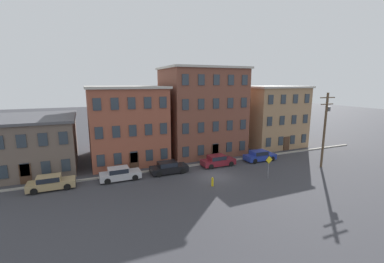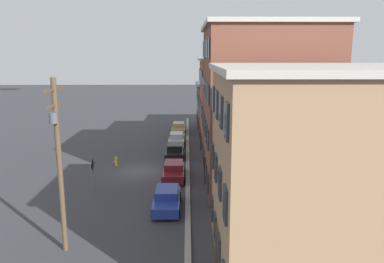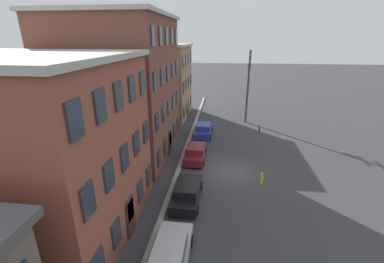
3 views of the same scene
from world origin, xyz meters
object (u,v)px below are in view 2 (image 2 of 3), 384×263
car_silver (177,139)px  caution_sign (93,170)px  car_blue (167,198)px  car_maroon (174,170)px  car_black (175,151)px  car_tan (179,128)px  utility_pole (59,157)px  fire_hydrant (116,161)px

car_silver → caution_sign: size_ratio=1.65×
car_blue → car_maroon: bearing=177.8°
car_black → car_maroon: 6.71m
car_tan → utility_pole: 32.00m
car_silver → utility_pole: size_ratio=0.47×
car_silver → utility_pole: bearing=-12.6°
caution_sign → car_tan: bearing=164.5°
fire_hydrant → car_tan: bearing=159.8°
car_tan → fire_hydrant: (15.42, -5.66, -0.27)m
car_silver → fire_hydrant: 10.30m
car_blue → utility_pole: size_ratio=0.47×
car_tan → car_blue: same height
car_black → utility_pole: 20.08m
caution_sign → fire_hydrant: caution_sign is taller
car_silver → car_maroon: 12.34m
utility_pole → car_tan: bearing=169.9°
car_blue → car_silver: bearing=179.5°
car_silver → utility_pole: 25.44m
utility_pole → car_black: bearing=164.0°
car_maroon → utility_pole: 14.05m
fire_hydrant → utility_pole: bearing=0.5°
car_maroon → fire_hydrant: bearing=-123.0°
car_silver → car_blue: same height
car_maroon → car_blue: 6.44m
car_silver → car_black: (5.63, -0.05, 0.00)m
car_black → car_blue: (13.15, -0.11, 0.00)m
car_tan → utility_pole: bearing=-10.1°
fire_hydrant → car_black: bearing=118.7°
utility_pole → car_silver: bearing=167.4°
utility_pole → caution_sign: bearing=-176.1°
caution_sign → fire_hydrant: size_ratio=2.77×
car_maroon → fire_hydrant: size_ratio=4.58×
car_silver → car_maroon: same height
caution_sign → car_maroon: bearing=116.9°
car_maroon → caution_sign: size_ratio=1.65×
car_tan → car_maroon: same height
caution_sign → utility_pole: (8.97, 0.61, 3.51)m
caution_sign → utility_pole: 9.66m
car_maroon → fire_hydrant: (-3.68, -5.66, -0.27)m
car_maroon → utility_pole: size_ratio=0.47×
car_silver → fire_hydrant: size_ratio=4.58×
car_tan → car_black: bearing=-0.6°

